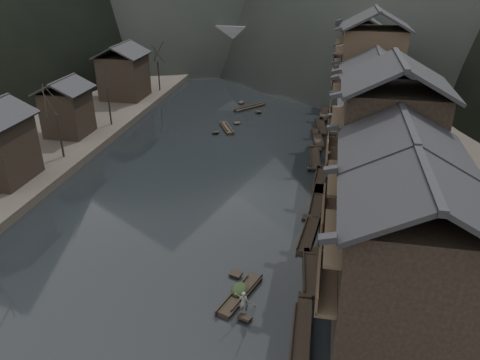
# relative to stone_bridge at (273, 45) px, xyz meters

# --- Properties ---
(water) EXTENTS (300.00, 300.00, 0.00)m
(water) POSITION_rel_stone_bridge_xyz_m (0.00, -72.00, -5.11)
(water) COLOR black
(water) RESTS_ON ground
(left_bank) EXTENTS (40.00, 200.00, 1.20)m
(left_bank) POSITION_rel_stone_bridge_xyz_m (-35.00, -32.00, -4.51)
(left_bank) COLOR #2D2823
(left_bank) RESTS_ON ground
(stilt_houses) EXTENTS (9.00, 67.60, 17.00)m
(stilt_houses) POSITION_rel_stone_bridge_xyz_m (17.28, -52.91, 3.78)
(stilt_houses) COLOR black
(stilt_houses) RESTS_ON ground
(left_houses) EXTENTS (8.10, 53.20, 8.73)m
(left_houses) POSITION_rel_stone_bridge_xyz_m (-20.50, -51.88, 0.55)
(left_houses) COLOR black
(left_houses) RESTS_ON left_bank
(bare_trees) EXTENTS (3.93, 61.92, 7.87)m
(bare_trees) POSITION_rel_stone_bridge_xyz_m (-17.00, -56.17, 1.66)
(bare_trees) COLOR black
(bare_trees) RESTS_ON left_bank
(moored_sampans) EXTENTS (3.02, 74.80, 0.47)m
(moored_sampans) POSITION_rel_stone_bridge_xyz_m (12.07, -45.28, -4.91)
(moored_sampans) COLOR black
(moored_sampans) RESTS_ON water
(midriver_boats) EXTENTS (5.43, 15.81, 0.45)m
(midriver_boats) POSITION_rel_stone_bridge_xyz_m (-0.49, -33.96, -4.91)
(midriver_boats) COLOR black
(midriver_boats) RESTS_ON water
(stone_bridge) EXTENTS (40.00, 6.00, 9.00)m
(stone_bridge) POSITION_rel_stone_bridge_xyz_m (0.00, 0.00, 0.00)
(stone_bridge) COLOR #4C4C4F
(stone_bridge) RESTS_ON ground
(hero_sampan) EXTENTS (2.67, 5.48, 0.44)m
(hero_sampan) POSITION_rel_stone_bridge_xyz_m (7.41, -74.58, -4.91)
(hero_sampan) COLOR black
(hero_sampan) RESTS_ON water
(cargo_heap) EXTENTS (1.21, 1.58, 0.72)m
(cargo_heap) POSITION_rel_stone_bridge_xyz_m (7.33, -74.34, -4.31)
(cargo_heap) COLOR black
(cargo_heap) RESTS_ON hero_sampan
(boatman) EXTENTS (0.66, 0.43, 1.79)m
(boatman) POSITION_rel_stone_bridge_xyz_m (8.02, -76.39, -3.77)
(boatman) COLOR #5B5B5D
(boatman) RESTS_ON hero_sampan
(bamboo_pole) EXTENTS (1.11, 2.47, 2.97)m
(bamboo_pole) POSITION_rel_stone_bridge_xyz_m (8.22, -76.39, -1.40)
(bamboo_pole) COLOR #8C7A51
(bamboo_pole) RESTS_ON boatman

